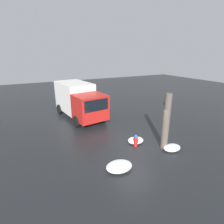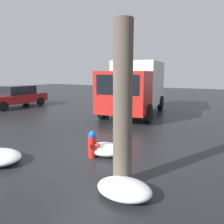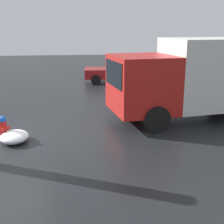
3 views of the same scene
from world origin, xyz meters
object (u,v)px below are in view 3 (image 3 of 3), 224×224
object	(u,v)px
delivery_truck	(196,76)
parked_car	(119,70)
pedestrian	(135,92)
fire_hydrant	(3,128)

from	to	relation	value
delivery_truck	parked_car	world-z (taller)	delivery_truck
pedestrian	parked_car	size ratio (longest dim) A/B	0.40
fire_hydrant	parked_car	xyz separation A→B (m)	(5.27, 9.97, 0.35)
parked_car	pedestrian	bearing A→B (deg)	179.35
fire_hydrant	delivery_truck	xyz separation A→B (m)	(6.86, 1.53, 1.23)
fire_hydrant	parked_car	distance (m)	11.29
delivery_truck	pedestrian	distance (m)	2.38
delivery_truck	pedestrian	world-z (taller)	delivery_truck
fire_hydrant	delivery_truck	distance (m)	7.14
delivery_truck	pedestrian	xyz separation A→B (m)	(-2.17, 0.72, -0.67)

